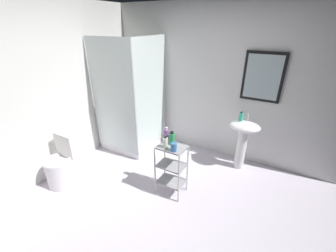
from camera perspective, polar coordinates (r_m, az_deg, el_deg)
name	(u,v)px	position (r m, az deg, el deg)	size (l,w,h in m)	color
ground_plane	(154,214)	(2.97, -3.70, -21.99)	(4.20, 4.20, 0.02)	silver
wall_back	(212,83)	(3.79, 11.58, 10.91)	(4.20, 0.14, 2.50)	silver
wall_left	(40,96)	(3.54, -30.49, 6.81)	(0.10, 4.20, 2.50)	silver
shower_stall	(133,125)	(4.08, -9.08, 0.36)	(0.92, 0.92, 2.00)	white
pedestal_sink	(243,136)	(3.58, 19.16, -2.52)	(0.46, 0.37, 0.81)	white
sink_faucet	(248,117)	(3.57, 20.21, 2.25)	(0.03, 0.03, 0.10)	silver
toilet	(62,165)	(3.55, -26.06, -9.08)	(0.37, 0.49, 0.76)	white
storage_cart	(171,166)	(2.96, 0.89, -10.46)	(0.38, 0.28, 0.74)	silver
hand_soap_bottle	(241,117)	(3.50, 18.60, 2.33)	(0.06, 0.06, 0.15)	#2DBC99
lotion_bottle_white	(165,142)	(2.74, -0.70, -4.31)	(0.07, 0.07, 0.17)	white
conditioner_bottle_purple	(166,135)	(2.87, -0.45, -2.46)	(0.06, 0.06, 0.21)	#874D9E
body_wash_bottle_green	(172,138)	(2.81, 1.03, -3.30)	(0.08, 0.08, 0.18)	#2D9857
rinse_cup	(174,147)	(2.68, 1.51, -5.55)	(0.08, 0.08, 0.11)	#3870B2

